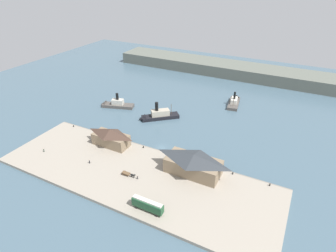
{
  "coord_description": "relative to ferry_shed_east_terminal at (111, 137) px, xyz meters",
  "views": [
    {
      "loc": [
        50.22,
        -90.93,
        70.11
      ],
      "look_at": [
        -4.96,
        15.69,
        2.0
      ],
      "focal_mm": 30.02,
      "sensor_mm": 36.0,
      "label": 1
    }
  ],
  "objects": [
    {
      "name": "horse_cart",
      "position": [
        18.85,
        -14.43,
        -3.07
      ],
      "size": [
        6.02,
        1.57,
        1.87
      ],
      "color": "brown",
      "rests_on": "quay_promenade"
    },
    {
      "name": "ferry_moored_east",
      "position": [
        4.73,
        32.54,
        -3.32
      ],
      "size": [
        19.46,
        17.71,
        10.86
      ],
      "color": "black",
      "rests_on": "ground"
    },
    {
      "name": "mooring_post_east",
      "position": [
        53.73,
        4.64,
        -3.54
      ],
      "size": [
        0.44,
        0.44,
        0.9
      ],
      "primitive_type": "cylinder",
      "color": "black",
      "rests_on": "quay_promenade"
    },
    {
      "name": "pedestrian_by_tram",
      "position": [
        22.91,
        -14.35,
        -3.3
      ],
      "size": [
        0.37,
        0.37,
        1.51
      ],
      "color": "#232328",
      "rests_on": "quay_promenade"
    },
    {
      "name": "ferry_approaching_east",
      "position": [
        -24.03,
        34.28,
        -3.64
      ],
      "size": [
        20.17,
        10.79,
        9.95
      ],
      "color": "#514C47",
      "rests_on": "ground"
    },
    {
      "name": "mooring_post_center_east",
      "position": [
        13.97,
        4.29,
        -3.54
      ],
      "size": [
        0.44,
        0.44,
        0.9
      ],
      "primitive_type": "cylinder",
      "color": "black",
      "rests_on": "quay_promenade"
    },
    {
      "name": "mooring_post_center_west",
      "position": [
        -26.58,
        4.31,
        -3.54
      ],
      "size": [
        0.44,
        0.44,
        0.9
      ],
      "primitive_type": "cylinder",
      "color": "black",
      "rests_on": "quay_promenade"
    },
    {
      "name": "far_headland",
      "position": [
        20.2,
        119.55,
        -1.19
      ],
      "size": [
        180.0,
        24.0,
        8.0
      ],
      "primitive_type": "cube",
      "color": "#60665B",
      "rests_on": "ground"
    },
    {
      "name": "ferry_shed_west_terminal",
      "position": [
        39.76,
        -1.28,
        0.23
      ],
      "size": [
        21.21,
        10.45,
        8.32
      ],
      "color": "#847056",
      "rests_on": "quay_promenade"
    },
    {
      "name": "seawall_edge",
      "position": [
        20.2,
        5.95,
        -4.69
      ],
      "size": [
        110.0,
        0.8,
        1.0
      ],
      "primitive_type": "cube",
      "color": "gray",
      "rests_on": "ground"
    },
    {
      "name": "ferry_shed_east_terminal",
      "position": [
        0.0,
        0.0,
        0.0
      ],
      "size": [
        16.45,
        7.65,
        7.85
      ],
      "color": "#847056",
      "rests_on": "quay_promenade"
    },
    {
      "name": "pedestrian_near_cart",
      "position": [
        -22.31,
        -17.77,
        -3.24
      ],
      "size": [
        0.41,
        0.41,
        1.65
      ],
      "color": "#3D4C42",
      "rests_on": "quay_promenade"
    },
    {
      "name": "ferry_approaching_west",
      "position": [
        35.8,
        70.49,
        -3.87
      ],
      "size": [
        8.26,
        19.08,
        9.96
      ],
      "color": "#514C47",
      "rests_on": "ground"
    },
    {
      "name": "pedestrian_near_west_shed",
      "position": [
        0.54,
        -15.1,
        -3.25
      ],
      "size": [
        0.4,
        0.4,
        1.61
      ],
      "color": "#232328",
      "rests_on": "quay_promenade"
    },
    {
      "name": "ground_plane",
      "position": [
        20.2,
        9.55,
        -5.19
      ],
      "size": [
        320.0,
        320.0,
        0.0
      ],
      "primitive_type": "plane",
      "color": "#476070"
    },
    {
      "name": "mooring_post_west",
      "position": [
        67.45,
        4.49,
        -3.54
      ],
      "size": [
        0.44,
        0.44,
        0.9
      ],
      "primitive_type": "cylinder",
      "color": "black",
      "rests_on": "quay_promenade"
    },
    {
      "name": "quay_promenade",
      "position": [
        20.2,
        -12.45,
        -4.59
      ],
      "size": [
        110.0,
        36.0,
        1.2
      ],
      "primitive_type": "cube",
      "color": "#9E9384",
      "rests_on": "ground"
    },
    {
      "name": "street_tram",
      "position": [
        34.34,
        -25.95,
        -1.46
      ],
      "size": [
        10.92,
        2.4,
        4.33
      ],
      "color": "#1E4C2D",
      "rests_on": "quay_promenade"
    }
  ]
}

